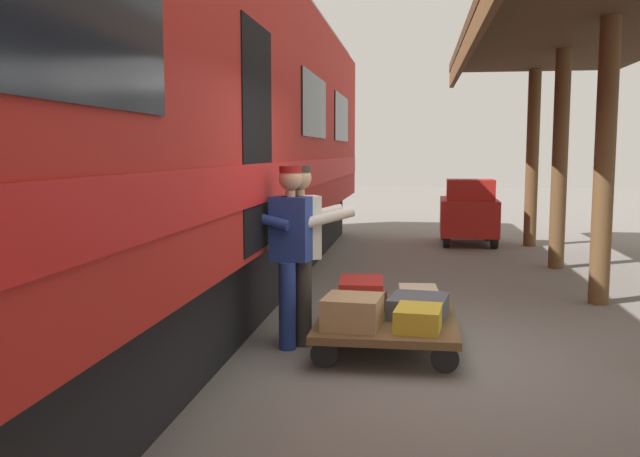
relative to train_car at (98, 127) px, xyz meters
The scene contains 12 objects.
ground_plane 3.83m from the train_car, behind, with size 60.00×60.00×0.00m, color slate.
train_car is the anchor object (origin of this frame).
luggage_cart 3.22m from the train_car, behind, with size 1.27×1.75×0.31m.
suitcase_yellow_case 3.37m from the train_car, behind, with size 0.38×0.50×0.19m, color gold.
suitcase_slate_roller 3.39m from the train_car, behind, with size 0.52×0.57×0.19m, color #4C515B.
suitcase_red_plastic 2.99m from the train_car, 160.48° to the right, with size 0.43×0.64×0.24m, color #AD231E.
suitcase_cream_canvas 3.48m from the train_car, 164.07° to the right, with size 0.38×0.50×0.17m, color beige.
suitcase_tan_vintage 2.86m from the train_car, behind, with size 0.49×0.51×0.27m, color tan.
suitcase_brown_leather 2.91m from the train_car, behind, with size 0.46×0.56×0.19m, color brown.
porter_in_overalls 2.08m from the train_car, behind, with size 0.71×0.51×1.70m.
porter_by_door 2.19m from the train_car, 167.95° to the right, with size 0.74×0.61×1.70m.
baggage_tug 8.85m from the train_car, 116.76° to the right, with size 1.14×1.72×1.30m.
Camera 1 is at (0.34, 5.96, 1.84)m, focal length 38.34 mm.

